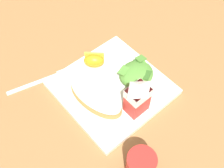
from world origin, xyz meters
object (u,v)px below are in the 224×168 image
Objects in this scene: white_plate at (112,88)px; metal_fork at (44,80)px; cheesy_pizza_bread at (96,97)px; drinking_red_cup at (140,166)px; milk_carton at (138,97)px; orange_wedge_front at (94,61)px; green_salad_pile at (136,74)px.

white_plate is 0.20m from metal_fork.
cheesy_pizza_bread is 0.18m from metal_fork.
white_plate is 3.07× the size of drinking_red_cup.
cheesy_pizza_bread is (0.06, 0.01, 0.03)m from white_plate.
drinking_red_cup is at bearing 93.28° from metal_fork.
milk_carton reaches higher than white_plate.
metal_fork is at bearing -23.94° from orange_wedge_front.
cheesy_pizza_bread is at bearing -101.42° from drinking_red_cup.
milk_carton is at bearing 117.35° from metal_fork.
cheesy_pizza_bread is 0.22m from drinking_red_cup.
drinking_red_cup is at bearing 63.99° from white_plate.
green_salad_pile is 0.13m from orange_wedge_front.
milk_carton reaches higher than green_salad_pile.
white_plate is at bearing 129.87° from metal_fork.
cheesy_pizza_bread reaches higher than white_plate.
white_plate is 0.12m from milk_carton.
green_salad_pile is 0.27m from metal_fork.
drinking_red_cup is (0.11, 0.22, 0.04)m from white_plate.
white_plate reaches higher than metal_fork.
green_salad_pile is 1.16× the size of drinking_red_cup.
milk_carton is 1.21× the size of drinking_red_cup.
cheesy_pizza_bread is 2.63× the size of orange_wedge_front.
metal_fork is at bearing -50.13° from white_plate.
white_plate is at bearing -172.43° from cheesy_pizza_bread.
metal_fork is at bearing -68.50° from cheesy_pizza_bread.
metal_fork is (0.14, -0.06, -0.03)m from orange_wedge_front.
green_salad_pile is at bearing 117.18° from orange_wedge_front.
milk_carton reaches higher than cheesy_pizza_bread.
white_plate is at bearing 83.46° from orange_wedge_front.
metal_fork is (0.20, -0.18, -0.03)m from green_salad_pile.
drinking_red_cup reaches higher than metal_fork.
orange_wedge_front reaches higher than cheesy_pizza_bread.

